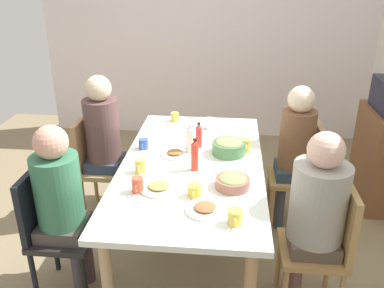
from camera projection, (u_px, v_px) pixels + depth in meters
name	position (u px, v px, depth m)	size (l,w,h in m)	color
ground_plane	(192.00, 250.00, 3.30)	(5.90, 5.90, 0.00)	#847455
wall_left	(212.00, 34.00, 5.06)	(0.12, 4.16, 2.60)	white
dining_table	(192.00, 173.00, 3.02)	(1.92, 1.01, 0.78)	white
chair_0	(96.00, 162.00, 3.61)	(0.40, 0.40, 0.90)	#A48853
person_0	(104.00, 135.00, 3.50)	(0.30, 0.30, 1.28)	#2D3144
chair_1	(303.00, 171.00, 3.45)	(0.40, 0.40, 0.90)	#A88948
person_1	(295.00, 146.00, 3.37)	(0.30, 0.30, 1.24)	#373C46
chair_2	(326.00, 242.00, 2.58)	(0.40, 0.40, 0.90)	#AA7F4B
person_2	(316.00, 208.00, 2.49)	(0.34, 0.34, 1.25)	brown
chair_3	(52.00, 226.00, 2.73)	(0.40, 0.40, 0.90)	black
person_3	(61.00, 197.00, 2.63)	(0.30, 0.30, 1.23)	#48373B
plate_0	(175.00, 153.00, 3.10)	(0.21, 0.21, 0.04)	silver
plate_1	(205.00, 209.00, 2.41)	(0.23, 0.23, 0.04)	white
plate_2	(159.00, 187.00, 2.64)	(0.25, 0.25, 0.04)	silver
bowl_0	(229.00, 147.00, 3.10)	(0.25, 0.25, 0.11)	#487A49
bowl_1	(233.00, 182.00, 2.65)	(0.22, 0.22, 0.08)	#945D51
cup_0	(143.00, 144.00, 3.20)	(0.11, 0.07, 0.08)	#355A9B
cup_1	(235.00, 217.00, 2.28)	(0.12, 0.09, 0.09)	#DFC74E
cup_2	(194.00, 191.00, 2.55)	(0.12, 0.09, 0.07)	yellow
cup_3	(140.00, 166.00, 2.84)	(0.11, 0.07, 0.09)	#DFC655
cup_4	(209.00, 123.00, 3.58)	(0.12, 0.08, 0.09)	white
cup_5	(175.00, 117.00, 3.75)	(0.11, 0.07, 0.08)	yellow
cup_6	(138.00, 185.00, 2.59)	(0.11, 0.07, 0.10)	#D0543B
cup_7	(246.00, 146.00, 3.14)	(0.11, 0.08, 0.10)	#E5C24F
bottle_0	(195.00, 155.00, 2.84)	(0.05, 0.05, 0.23)	red
bottle_1	(190.00, 140.00, 3.09)	(0.06, 0.06, 0.24)	silver
bottle_2	(199.00, 136.00, 3.20)	(0.05, 0.05, 0.20)	red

